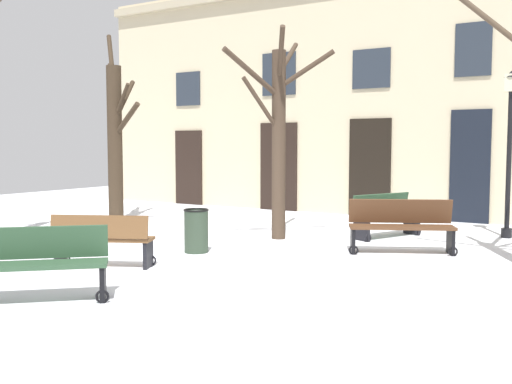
{
  "coord_description": "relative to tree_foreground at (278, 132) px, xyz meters",
  "views": [
    {
      "loc": [
        5.9,
        -8.21,
        1.94
      ],
      "look_at": [
        0.0,
        1.41,
        1.03
      ],
      "focal_mm": 41.58,
      "sensor_mm": 36.0,
      "label": 1
    }
  ],
  "objects": [
    {
      "name": "ground_plane",
      "position": [
        0.04,
        -2.35,
        -2.19
      ],
      "size": [
        28.88,
        28.88,
        0.0
      ],
      "primitive_type": "plane",
      "color": "white"
    },
    {
      "name": "building_facade",
      "position": [
        0.05,
        4.88,
        1.17
      ],
      "size": [
        18.05,
        0.6,
        6.66
      ],
      "color": "beige",
      "rests_on": "ground"
    },
    {
      "name": "tree_foreground",
      "position": [
        0.0,
        0.0,
        0.0
      ],
      "size": [
        1.69,
        2.49,
        4.19
      ],
      "color": "#423326",
      "rests_on": "ground"
    },
    {
      "name": "tree_near_facade",
      "position": [
        -4.83,
        0.27,
        -0.05
      ],
      "size": [
        1.73,
        1.39,
        4.79
      ],
      "color": "#382B1E",
      "rests_on": "ground"
    },
    {
      "name": "streetlamp",
      "position": [
        4.0,
        2.61,
        -0.07
      ],
      "size": [
        0.3,
        0.3,
        3.45
      ],
      "color": "black",
      "rests_on": "ground"
    },
    {
      "name": "litter_bin",
      "position": [
        -0.5,
        -2.12,
        -1.8
      ],
      "size": [
        0.46,
        0.46,
        0.79
      ],
      "color": "#2D3D2D",
      "rests_on": "ground"
    },
    {
      "name": "bench_back_to_back_left",
      "position": [
        -0.96,
        -3.94,
        -1.75
      ],
      "size": [
        1.61,
        1.08,
        0.85
      ],
      "rotation": [
        0.0,
        0.0,
        3.59
      ],
      "color": "brown",
      "rests_on": "ground"
    },
    {
      "name": "bench_near_lamp",
      "position": [
        -0.14,
        -5.83,
        -1.72
      ],
      "size": [
        1.59,
        1.52,
        0.92
      ],
      "rotation": [
        0.0,
        0.0,
        0.74
      ],
      "color": "#2D4C33",
      "rests_on": "ground"
    },
    {
      "name": "bench_facing_shops",
      "position": [
        1.81,
        1.37,
        -1.73
      ],
      "size": [
        1.12,
        1.69,
        0.91
      ],
      "rotation": [
        0.0,
        0.0,
        1.15
      ],
      "color": "#2D4C33",
      "rests_on": "ground"
    },
    {
      "name": "bench_far_corner",
      "position": [
        2.66,
        -0.24,
        -1.7
      ],
      "size": [
        1.88,
        1.29,
        0.96
      ],
      "rotation": [
        0.0,
        0.0,
        0.46
      ],
      "color": "#51331E",
      "rests_on": "ground"
    }
  ]
}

